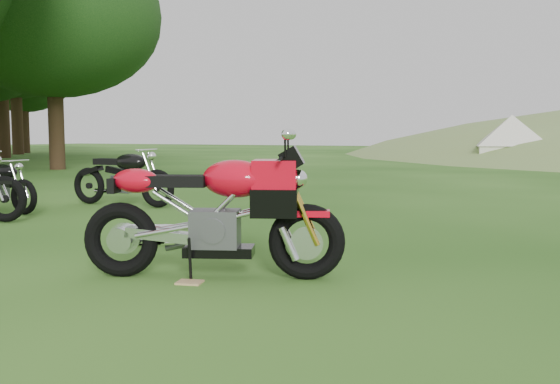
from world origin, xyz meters
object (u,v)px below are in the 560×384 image
at_px(tent_left, 511,138).
at_px(plywood_board, 190,282).
at_px(vintage_moto_c, 122,175).
at_px(sport_motorcycle, 213,204).

bearing_deg(tent_left, plywood_board, -101.11).
bearing_deg(plywood_board, vintage_moto_c, 135.47).
xyz_separation_m(sport_motorcycle, plywood_board, (-0.07, -0.27, -0.67)).
height_order(sport_motorcycle, plywood_board, sport_motorcycle).
bearing_deg(sport_motorcycle, plywood_board, -126.87).
xyz_separation_m(vintage_moto_c, tent_left, (4.62, 19.28, 0.60)).
xyz_separation_m(plywood_board, tent_left, (0.20, 23.63, 1.14)).
relative_size(sport_motorcycle, vintage_moto_c, 1.07).
relative_size(sport_motorcycle, tent_left, 0.85).
xyz_separation_m(sport_motorcycle, vintage_moto_c, (-4.49, 4.08, -0.12)).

